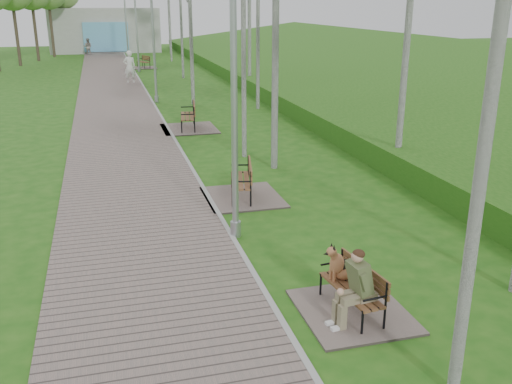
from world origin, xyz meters
The scene contains 15 objects.
ground centered at (0.00, 0.00, 0.00)m, with size 120.00×120.00×0.00m, color #1D5412.
walkway centered at (-1.75, 21.50, 0.02)m, with size 3.50×67.00×0.04m, color #73645D.
kerb centered at (0.00, 21.50, 0.03)m, with size 0.10×67.00×0.05m, color #999993.
embankment centered at (12.00, 20.00, 0.00)m, with size 14.00×70.00×1.60m, color #447921.
building_north centered at (-1.50, 50.97, 1.99)m, with size 10.00×5.20×4.00m.
bench_main centered at (1.06, -0.06, 0.39)m, with size 1.60×1.78×1.39m.
bench_second centered at (0.76, 5.67, 0.21)m, with size 1.81×2.01×1.11m.
bench_third centered at (0.72, 13.88, 0.23)m, with size 2.00×2.22×1.23m.
bench_far centered at (0.79, 35.46, 0.20)m, with size 1.75×1.94×1.07m.
lamp_post_near centered at (0.10, 3.39, 2.60)m, with size 0.21×0.21×5.56m.
lamp_post_second centered at (0.20, 20.29, 2.44)m, with size 0.20×0.20×5.23m.
lamp_post_third centered at (0.31, 33.25, 2.43)m, with size 0.20×0.20×5.21m.
lamp_post_far centered at (0.11, 42.72, 2.49)m, with size 0.21×0.21×5.33m.
pedestrian_near centered at (-0.61, 27.42, 0.94)m, with size 0.69×0.45×1.88m, color white.
pedestrian_far centered at (-3.15, 47.23, 0.74)m, with size 0.72×0.56×1.48m, color gray.
Camera 1 is at (-2.31, -7.10, 4.55)m, focal length 40.00 mm.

